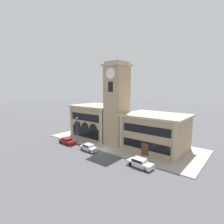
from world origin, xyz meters
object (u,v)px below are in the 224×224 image
parked_car_far (140,163)px  parked_car_mid (89,147)px  street_lamp (77,126)px  parked_car_near (67,141)px

parked_car_far → parked_car_mid: bearing=-176.1°
parked_car_far → street_lamp: 18.85m
parked_car_far → street_lamp: size_ratio=0.75×
parked_car_mid → street_lamp: size_ratio=0.68×
parked_car_far → street_lamp: (-18.45, 1.75, 3.46)m
parked_car_mid → street_lamp: street_lamp is taller
parked_car_near → street_lamp: size_ratio=0.77×
parked_car_near → parked_car_far: (20.18, 0.00, 0.04)m
parked_car_near → parked_car_mid: 7.57m
parked_car_near → parked_car_far: parked_car_far is taller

